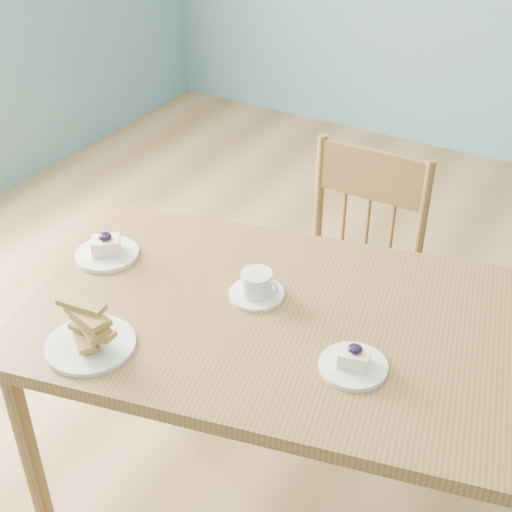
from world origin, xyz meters
TOP-DOWN VIEW (x-y plane):
  - room at (0.00, 0.00)m, footprint 5.01×5.01m
  - dining_table at (-0.24, -0.21)m, footprint 1.51×1.07m
  - dining_chair at (-0.33, 0.37)m, footprint 0.41×0.39m
  - cheesecake_plate_near at (-0.04, -0.31)m, footprint 0.16×0.16m
  - cheesecake_plate_far at (-0.83, -0.23)m, footprint 0.18×0.18m
  - coffee_cup at (-0.37, -0.18)m, footprint 0.15×0.15m
  - biscotti_plate at (-0.61, -0.55)m, footprint 0.22×0.22m

SIDE VIEW (x-z plane):
  - dining_chair at x=-0.33m, z-range 0.01..0.90m
  - dining_table at x=-0.24m, z-range 0.29..1.03m
  - cheesecake_plate_near at x=-0.04m, z-range 0.72..0.79m
  - cheesecake_plate_far at x=-0.83m, z-range 0.72..0.79m
  - coffee_cup at x=-0.37m, z-range 0.73..0.80m
  - biscotti_plate at x=-0.61m, z-range 0.71..0.84m
  - room at x=0.00m, z-range -0.01..2.71m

